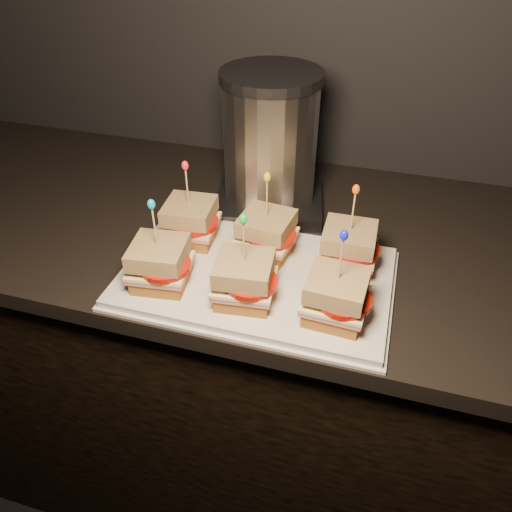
# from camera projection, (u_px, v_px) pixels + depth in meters

# --- Properties ---
(cabinet) EXTENTS (2.58, 0.59, 0.89)m
(cabinet) POSITION_uv_depth(u_px,v_px,m) (377.00, 407.00, 1.22)
(cabinet) COLOR black
(cabinet) RESTS_ON ground
(granite_slab) EXTENTS (2.62, 0.63, 0.03)m
(granite_slab) POSITION_uv_depth(u_px,v_px,m) (413.00, 258.00, 0.94)
(granite_slab) COLOR black
(granite_slab) RESTS_ON cabinet
(platter) EXTENTS (0.45, 0.28, 0.02)m
(platter) POSITION_uv_depth(u_px,v_px,m) (256.00, 277.00, 0.85)
(platter) COLOR silver
(platter) RESTS_ON granite_slab
(platter_rim) EXTENTS (0.46, 0.29, 0.01)m
(platter_rim) POSITION_uv_depth(u_px,v_px,m) (256.00, 280.00, 0.86)
(platter_rim) COLOR silver
(platter_rim) RESTS_ON granite_slab
(sandwich_0_bread_bot) EXTENTS (0.09, 0.09, 0.02)m
(sandwich_0_bread_bot) POSITION_uv_depth(u_px,v_px,m) (192.00, 233.00, 0.92)
(sandwich_0_bread_bot) COLOR brown
(sandwich_0_bread_bot) RESTS_ON platter
(sandwich_0_ham) EXTENTS (0.10, 0.10, 0.01)m
(sandwich_0_ham) POSITION_uv_depth(u_px,v_px,m) (191.00, 226.00, 0.91)
(sandwich_0_ham) COLOR #B86158
(sandwich_0_ham) RESTS_ON sandwich_0_bread_bot
(sandwich_0_cheese) EXTENTS (0.10, 0.10, 0.01)m
(sandwich_0_cheese) POSITION_uv_depth(u_px,v_px,m) (191.00, 223.00, 0.91)
(sandwich_0_cheese) COLOR #FFF4AA
(sandwich_0_cheese) RESTS_ON sandwich_0_ham
(sandwich_0_tomato) EXTENTS (0.08, 0.08, 0.01)m
(sandwich_0_tomato) POSITION_uv_depth(u_px,v_px,m) (195.00, 222.00, 0.90)
(sandwich_0_tomato) COLOR #AB1307
(sandwich_0_tomato) RESTS_ON sandwich_0_cheese
(sandwich_0_bread_top) EXTENTS (0.09, 0.09, 0.03)m
(sandwich_0_bread_top) POSITION_uv_depth(u_px,v_px,m) (189.00, 211.00, 0.89)
(sandwich_0_bread_top) COLOR #5E3813
(sandwich_0_bread_top) RESTS_ON sandwich_0_tomato
(sandwich_0_pick) EXTENTS (0.00, 0.00, 0.09)m
(sandwich_0_pick) POSITION_uv_depth(u_px,v_px,m) (187.00, 189.00, 0.86)
(sandwich_0_pick) COLOR tan
(sandwich_0_pick) RESTS_ON sandwich_0_bread_top
(sandwich_0_frill) EXTENTS (0.01, 0.01, 0.02)m
(sandwich_0_frill) POSITION_uv_depth(u_px,v_px,m) (185.00, 165.00, 0.84)
(sandwich_0_frill) COLOR red
(sandwich_0_frill) RESTS_ON sandwich_0_pick
(sandwich_1_bread_bot) EXTENTS (0.09, 0.09, 0.02)m
(sandwich_1_bread_bot) POSITION_uv_depth(u_px,v_px,m) (266.00, 246.00, 0.89)
(sandwich_1_bread_bot) COLOR brown
(sandwich_1_bread_bot) RESTS_ON platter
(sandwich_1_ham) EXTENTS (0.10, 0.10, 0.01)m
(sandwich_1_ham) POSITION_uv_depth(u_px,v_px,m) (266.00, 239.00, 0.88)
(sandwich_1_ham) COLOR #B86158
(sandwich_1_ham) RESTS_ON sandwich_1_bread_bot
(sandwich_1_cheese) EXTENTS (0.10, 0.10, 0.01)m
(sandwich_1_cheese) POSITION_uv_depth(u_px,v_px,m) (266.00, 236.00, 0.88)
(sandwich_1_cheese) COLOR #FFF4AA
(sandwich_1_cheese) RESTS_ON sandwich_1_ham
(sandwich_1_tomato) EXTENTS (0.08, 0.08, 0.01)m
(sandwich_1_tomato) POSITION_uv_depth(u_px,v_px,m) (272.00, 235.00, 0.86)
(sandwich_1_tomato) COLOR #AB1307
(sandwich_1_tomato) RESTS_ON sandwich_1_cheese
(sandwich_1_bread_top) EXTENTS (0.10, 0.10, 0.03)m
(sandwich_1_bread_top) POSITION_uv_depth(u_px,v_px,m) (266.00, 223.00, 0.86)
(sandwich_1_bread_top) COLOR #5E3813
(sandwich_1_bread_top) RESTS_ON sandwich_1_tomato
(sandwich_1_pick) EXTENTS (0.00, 0.00, 0.09)m
(sandwich_1_pick) POSITION_uv_depth(u_px,v_px,m) (267.00, 201.00, 0.83)
(sandwich_1_pick) COLOR tan
(sandwich_1_pick) RESTS_ON sandwich_1_bread_top
(sandwich_1_frill) EXTENTS (0.01, 0.01, 0.02)m
(sandwich_1_frill) POSITION_uv_depth(u_px,v_px,m) (267.00, 177.00, 0.80)
(sandwich_1_frill) COLOR yellow
(sandwich_1_frill) RESTS_ON sandwich_1_pick
(sandwich_2_bread_bot) EXTENTS (0.09, 0.09, 0.02)m
(sandwich_2_bread_bot) POSITION_uv_depth(u_px,v_px,m) (346.00, 260.00, 0.86)
(sandwich_2_bread_bot) COLOR brown
(sandwich_2_bread_bot) RESTS_ON platter
(sandwich_2_ham) EXTENTS (0.09, 0.09, 0.01)m
(sandwich_2_ham) POSITION_uv_depth(u_px,v_px,m) (347.00, 253.00, 0.85)
(sandwich_2_ham) COLOR #B86158
(sandwich_2_ham) RESTS_ON sandwich_2_bread_bot
(sandwich_2_cheese) EXTENTS (0.10, 0.09, 0.01)m
(sandwich_2_cheese) POSITION_uv_depth(u_px,v_px,m) (348.00, 249.00, 0.84)
(sandwich_2_cheese) COLOR #FFF4AA
(sandwich_2_cheese) RESTS_ON sandwich_2_ham
(sandwich_2_tomato) EXTENTS (0.08, 0.08, 0.01)m
(sandwich_2_tomato) POSITION_uv_depth(u_px,v_px,m) (355.00, 249.00, 0.83)
(sandwich_2_tomato) COLOR #AB1307
(sandwich_2_tomato) RESTS_ON sandwich_2_cheese
(sandwich_2_bread_top) EXTENTS (0.09, 0.09, 0.03)m
(sandwich_2_bread_top) POSITION_uv_depth(u_px,v_px,m) (349.00, 237.00, 0.83)
(sandwich_2_bread_top) COLOR #5E3813
(sandwich_2_bread_top) RESTS_ON sandwich_2_tomato
(sandwich_2_pick) EXTENTS (0.00, 0.00, 0.09)m
(sandwich_2_pick) POSITION_uv_depth(u_px,v_px,m) (353.00, 214.00, 0.80)
(sandwich_2_pick) COLOR tan
(sandwich_2_pick) RESTS_ON sandwich_2_bread_top
(sandwich_2_frill) EXTENTS (0.01, 0.01, 0.02)m
(sandwich_2_frill) POSITION_uv_depth(u_px,v_px,m) (356.00, 189.00, 0.77)
(sandwich_2_frill) COLOR #F85213
(sandwich_2_frill) RESTS_ON sandwich_2_pick
(sandwich_3_bread_bot) EXTENTS (0.09, 0.09, 0.02)m
(sandwich_3_bread_bot) POSITION_uv_depth(u_px,v_px,m) (162.00, 276.00, 0.82)
(sandwich_3_bread_bot) COLOR brown
(sandwich_3_bread_bot) RESTS_ON platter
(sandwich_3_ham) EXTENTS (0.10, 0.10, 0.01)m
(sandwich_3_ham) POSITION_uv_depth(u_px,v_px,m) (161.00, 269.00, 0.81)
(sandwich_3_ham) COLOR #B86158
(sandwich_3_ham) RESTS_ON sandwich_3_bread_bot
(sandwich_3_cheese) EXTENTS (0.10, 0.10, 0.01)m
(sandwich_3_cheese) POSITION_uv_depth(u_px,v_px,m) (160.00, 266.00, 0.81)
(sandwich_3_cheese) COLOR #FFF4AA
(sandwich_3_cheese) RESTS_ON sandwich_3_ham
(sandwich_3_tomato) EXTENTS (0.08, 0.08, 0.01)m
(sandwich_3_tomato) POSITION_uv_depth(u_px,v_px,m) (165.00, 265.00, 0.80)
(sandwich_3_tomato) COLOR #AB1307
(sandwich_3_tomato) RESTS_ON sandwich_3_cheese
(sandwich_3_bread_top) EXTENTS (0.10, 0.10, 0.03)m
(sandwich_3_bread_top) POSITION_uv_depth(u_px,v_px,m) (158.00, 252.00, 0.79)
(sandwich_3_bread_top) COLOR #5E3813
(sandwich_3_bread_top) RESTS_ON sandwich_3_tomato
(sandwich_3_pick) EXTENTS (0.00, 0.00, 0.09)m
(sandwich_3_pick) POSITION_uv_depth(u_px,v_px,m) (155.00, 229.00, 0.77)
(sandwich_3_pick) COLOR tan
(sandwich_3_pick) RESTS_ON sandwich_3_bread_top
(sandwich_3_frill) EXTENTS (0.01, 0.01, 0.02)m
(sandwich_3_frill) POSITION_uv_depth(u_px,v_px,m) (151.00, 204.00, 0.74)
(sandwich_3_frill) COLOR #0A94B7
(sandwich_3_frill) RESTS_ON sandwich_3_pick
(sandwich_4_bread_bot) EXTENTS (0.09, 0.09, 0.02)m
(sandwich_4_bread_bot) POSITION_uv_depth(u_px,v_px,m) (245.00, 292.00, 0.79)
(sandwich_4_bread_bot) COLOR brown
(sandwich_4_bread_bot) RESTS_ON platter
(sandwich_4_ham) EXTENTS (0.10, 0.10, 0.01)m
(sandwich_4_ham) POSITION_uv_depth(u_px,v_px,m) (245.00, 285.00, 0.78)
(sandwich_4_ham) COLOR #B86158
(sandwich_4_ham) RESTS_ON sandwich_4_bread_bot
(sandwich_4_cheese) EXTENTS (0.10, 0.10, 0.01)m
(sandwich_4_cheese) POSITION_uv_depth(u_px,v_px,m) (244.00, 282.00, 0.78)
(sandwich_4_cheese) COLOR #FFF4AA
(sandwich_4_cheese) RESTS_ON sandwich_4_ham
(sandwich_4_tomato) EXTENTS (0.08, 0.08, 0.01)m
(sandwich_4_tomato) POSITION_uv_depth(u_px,v_px,m) (251.00, 282.00, 0.77)
(sandwich_4_tomato) COLOR #AB1307
(sandwich_4_tomato) RESTS_ON sandwich_4_cheese
(sandwich_4_bread_top) EXTENTS (0.09, 0.09, 0.03)m
(sandwich_4_bread_top) POSITION_uv_depth(u_px,v_px,m) (244.00, 268.00, 0.76)
(sandwich_4_bread_top) COLOR #5E3813
(sandwich_4_bread_top) RESTS_ON sandwich_4_tomato
(sandwich_4_pick) EXTENTS (0.00, 0.00, 0.09)m
(sandwich_4_pick) POSITION_uv_depth(u_px,v_px,m) (244.00, 245.00, 0.73)
(sandwich_4_pick) COLOR tan
(sandwich_4_pick) RESTS_ON sandwich_4_bread_top
(sandwich_4_frill) EXTENTS (0.01, 0.01, 0.02)m
(sandwich_4_frill) POSITION_uv_depth(u_px,v_px,m) (243.00, 219.00, 0.71)
(sandwich_4_frill) COLOR green
(sandwich_4_frill) RESTS_ON sandwich_4_pick
(sandwich_5_bread_bot) EXTENTS (0.09, 0.09, 0.02)m
(sandwich_5_bread_bot) POSITION_uv_depth(u_px,v_px,m) (334.00, 310.00, 0.76)
(sandwich_5_bread_bot) COLOR brown
(sandwich_5_bread_bot) RESTS_ON platter
(sandwich_5_ham) EXTENTS (0.10, 0.09, 0.01)m
(sandwich_5_ham) POSITION_uv_depth(u_px,v_px,m) (335.00, 302.00, 0.75)
(sandwich_5_ham) COLOR #B86158
(sandwich_5_ham) RESTS_ON sandwich_5_bread_bot
(sandwich_5_cheese) EXTENTS (0.10, 0.10, 0.01)m
(sandwich_5_cheese) POSITION_uv_depth(u_px,v_px,m) (336.00, 299.00, 0.75)
(sandwich_5_cheese) COLOR #FFF4AA
(sandwich_5_cheese) RESTS_ON sandwich_5_ham
(sandwich_5_tomato) EXTENTS (0.08, 0.08, 0.01)m
(sandwich_5_tomato) POSITION_uv_depth(u_px,v_px,m) (344.00, 299.00, 0.73)
(sandwich_5_tomato) COLOR #AB1307
(sandwich_5_tomato) RESTS_ON sandwich_5_cheese
(sandwich_5_bread_top) EXTENTS (0.09, 0.09, 0.03)m
(sandwich_5_bread_top) POSITION_uv_depth(u_px,v_px,m) (337.00, 285.00, 0.73)
(sandwich_5_bread_top) COLOR #5E3813
(sandwich_5_bread_top) RESTS_ON sandwich_5_tomato
(sandwich_5_pick) EXTENTS (0.00, 0.00, 0.09)m
(sandwich_5_pick) POSITION_uv_depth(u_px,v_px,m) (341.00, 261.00, 0.70)
(sandwich_5_pick) COLOR tan
(sandwich_5_pick) RESTS_ON sandwich_5_bread_top
(sandwich_5_frill) EXTENTS (0.01, 0.01, 0.02)m
(sandwich_5_frill) POSITION_uv_depth(u_px,v_px,m) (344.00, 235.00, 0.67)
(sandwich_5_frill) COLOR #1418D2
(sandwich_5_frill) RESTS_ON sandwich_5_pick
(appliance_base) EXTENTS (0.25, 0.22, 0.03)m
(appliance_base) POSITION_uv_depth(u_px,v_px,m) (269.00, 201.00, 1.04)
(appliance_base) COLOR #262628
(appliance_base) RESTS_ON granite_slab
(appliance_body) EXTENTS (0.18, 0.18, 0.24)m
(appliance_body) POSITION_uv_depth(u_px,v_px,m) (270.00, 142.00, 0.96)
(appliance_body) COLOR silver
(appliance_body) RESTS_ON appliance_base
(appliance_lid) EXTENTS (0.19, 0.19, 0.02)m
(appliance_lid) POSITION_uv_depth(u_px,v_px,m) (271.00, 76.00, 0.89)
(appliance_lid) COLOR #262628
(appliance_lid) RESTS_ON appliance_body
(appliance) EXTENTS (0.22, 0.18, 0.28)m
(appliance) POSITION_uv_depth(u_px,v_px,m) (270.00, 145.00, 0.97)
(appliance) COLOR silver
(appliance) RESTS_ON granite_slab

